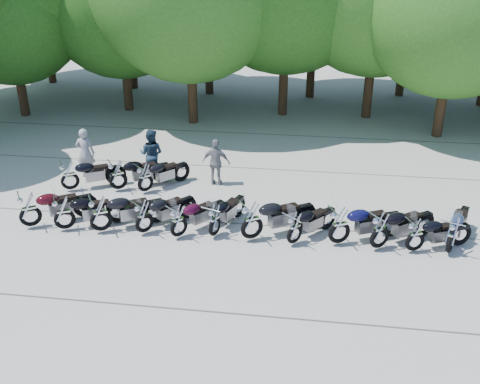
# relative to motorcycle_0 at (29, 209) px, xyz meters

# --- Properties ---
(ground) EXTENTS (90.00, 90.00, 0.00)m
(ground) POSITION_rel_motorcycle_0_xyz_m (6.31, -0.38, -0.66)
(ground) COLOR #9F9B8F
(ground) RESTS_ON ground
(tree_1) EXTENTS (6.97, 6.97, 8.55)m
(tree_1) POSITION_rel_motorcycle_0_xyz_m (-5.73, 10.85, 4.41)
(tree_1) COLOR #3A2614
(tree_1) RESTS_ON ground
(tree_2) EXTENTS (7.31, 7.31, 8.97)m
(tree_2) POSITION_rel_motorcycle_0_xyz_m (-0.94, 12.46, 4.65)
(tree_2) COLOR #3A2614
(tree_2) RESTS_ON ground
(motorcycle_0) EXTENTS (2.33, 1.87, 1.31)m
(motorcycle_0) POSITION_rel_motorcycle_0_xyz_m (0.00, 0.00, 0.00)
(motorcycle_0) COLOR #32060D
(motorcycle_0) RESTS_ON ground
(motorcycle_1) EXTENTS (2.29, 1.59, 1.26)m
(motorcycle_1) POSITION_rel_motorcycle_0_xyz_m (1.10, -0.02, -0.03)
(motorcycle_1) COLOR black
(motorcycle_1) RESTS_ON ground
(motorcycle_2) EXTENTS (2.39, 1.81, 1.33)m
(motorcycle_2) POSITION_rel_motorcycle_0_xyz_m (2.24, 0.01, 0.01)
(motorcycle_2) COLOR black
(motorcycle_2) RESTS_ON ground
(motorcycle_3) EXTENTS (1.93, 2.07, 1.23)m
(motorcycle_3) POSITION_rel_motorcycle_0_xyz_m (3.56, 0.11, -0.04)
(motorcycle_3) COLOR black
(motorcycle_3) RESTS_ON ground
(motorcycle_4) EXTENTS (1.82, 2.03, 1.19)m
(motorcycle_4) POSITION_rel_motorcycle_0_xyz_m (4.64, 0.01, -0.06)
(motorcycle_4) COLOR #34071D
(motorcycle_4) RESTS_ON ground
(motorcycle_5) EXTENTS (1.32, 2.16, 1.17)m
(motorcycle_5) POSITION_rel_motorcycle_0_xyz_m (5.68, 0.22, -0.07)
(motorcycle_5) COLOR black
(motorcycle_5) RESTS_ON ground
(motorcycle_6) EXTENTS (2.49, 1.94, 1.39)m
(motorcycle_6) POSITION_rel_motorcycle_0_xyz_m (6.80, 0.15, 0.04)
(motorcycle_6) COLOR black
(motorcycle_6) RESTS_ON ground
(motorcycle_7) EXTENTS (1.81, 1.97, 1.16)m
(motorcycle_7) POSITION_rel_motorcycle_0_xyz_m (8.05, 0.07, -0.08)
(motorcycle_7) COLOR black
(motorcycle_7) RESTS_ON ground
(motorcycle_8) EXTENTS (2.45, 1.67, 1.34)m
(motorcycle_8) POSITION_rel_motorcycle_0_xyz_m (9.33, 0.24, 0.01)
(motorcycle_8) COLOR #0C0C36
(motorcycle_8) RESTS_ON ground
(motorcycle_9) EXTENTS (2.31, 1.95, 1.32)m
(motorcycle_9) POSITION_rel_motorcycle_0_xyz_m (10.46, 0.13, 0.00)
(motorcycle_9) COLOR black
(motorcycle_9) RESTS_ON ground
(motorcycle_10) EXTENTS (2.16, 1.42, 1.18)m
(motorcycle_10) POSITION_rel_motorcycle_0_xyz_m (11.44, 0.10, -0.07)
(motorcycle_10) COLOR black
(motorcycle_10) RESTS_ON ground
(motorcycle_11) EXTENTS (1.52, 2.32, 1.26)m
(motorcycle_11) POSITION_rel_motorcycle_0_xyz_m (12.43, 0.17, -0.02)
(motorcycle_11) COLOR #0D1C3D
(motorcycle_11) RESTS_ON ground
(motorcycle_12) EXTENTS (2.26, 1.64, 1.24)m
(motorcycle_12) POSITION_rel_motorcycle_0_xyz_m (0.10, 2.72, -0.03)
(motorcycle_12) COLOR black
(motorcycle_12) RESTS_ON ground
(motorcycle_13) EXTENTS (2.26, 1.83, 1.28)m
(motorcycle_13) POSITION_rel_motorcycle_0_xyz_m (1.77, 2.98, -0.02)
(motorcycle_13) COLOR black
(motorcycle_13) RESTS_ON ground
(motorcycle_14) EXTENTS (1.88, 2.02, 1.20)m
(motorcycle_14) POSITION_rel_motorcycle_0_xyz_m (2.75, 2.94, -0.06)
(motorcycle_14) COLOR black
(motorcycle_14) RESTS_ON ground
(rider_0) EXTENTS (0.71, 0.49, 1.87)m
(rider_0) POSITION_rel_motorcycle_0_xyz_m (0.21, 4.01, 0.28)
(rider_0) COLOR gray
(rider_0) RESTS_ON ground
(rider_1) EXTENTS (0.97, 0.79, 1.87)m
(rider_1) POSITION_rel_motorcycle_0_xyz_m (2.64, 4.23, 0.28)
(rider_1) COLOR #213546
(rider_1) RESTS_ON ground
(rider_2) EXTENTS (1.03, 0.49, 1.71)m
(rider_2) POSITION_rel_motorcycle_0_xyz_m (5.07, 3.96, 0.20)
(rider_2) COLOR gray
(rider_2) RESTS_ON ground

